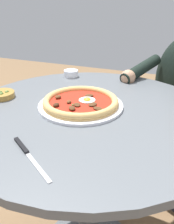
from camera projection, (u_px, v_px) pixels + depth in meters
name	position (u px, v px, depth m)	size (l,w,h in m)	color
dining_table	(88.00, 147.00, 0.95)	(0.92, 0.92, 0.74)	#565B60
pizza_on_plate	(81.00, 103.00, 0.89)	(0.31, 0.31, 0.03)	white
steak_knife	(26.00, 151.00, 0.64)	(0.13, 0.18, 0.01)	silver
ramekin_capers	(71.00, 73.00, 1.22)	(0.07, 0.07, 0.03)	white
olive_pan	(1.00, 95.00, 0.98)	(0.13, 0.11, 0.05)	olive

